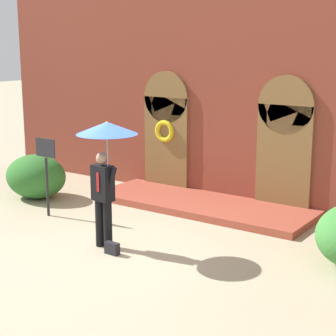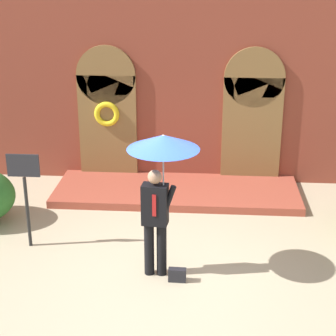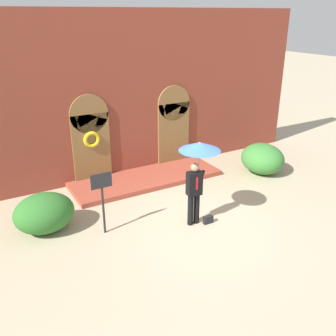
{
  "view_description": "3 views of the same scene",
  "coord_description": "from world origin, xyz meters",
  "px_view_note": "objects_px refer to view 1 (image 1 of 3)",
  "views": [
    {
      "loc": [
        6.49,
        -7.59,
        3.7
      ],
      "look_at": [
        0.06,
        1.62,
        1.21
      ],
      "focal_mm": 60.0,
      "sensor_mm": 36.0,
      "label": 1
    },
    {
      "loc": [
        0.62,
        -8.02,
        4.85
      ],
      "look_at": [
        -0.09,
        1.74,
        1.12
      ],
      "focal_mm": 60.0,
      "sensor_mm": 36.0,
      "label": 2
    },
    {
      "loc": [
        -5.25,
        -7.67,
        5.45
      ],
      "look_at": [
        -0.15,
        1.28,
        1.15
      ],
      "focal_mm": 40.0,
      "sensor_mm": 36.0,
      "label": 3
    }
  ],
  "objects_px": {
    "shrub_left": "(36,176)",
    "sign_post": "(46,164)",
    "person_with_umbrella": "(106,147)",
    "handbag": "(112,248)"
  },
  "relations": [
    {
      "from": "handbag",
      "to": "sign_post",
      "type": "xyz_separation_m",
      "value": [
        -2.67,
        0.98,
        1.05
      ]
    },
    {
      "from": "person_with_umbrella",
      "to": "sign_post",
      "type": "distance_m",
      "value": 2.64
    },
    {
      "from": "shrub_left",
      "to": "person_with_umbrella",
      "type": "bearing_deg",
      "value": -23.8
    },
    {
      "from": "sign_post",
      "to": "handbag",
      "type": "bearing_deg",
      "value": -20.09
    },
    {
      "from": "sign_post",
      "to": "shrub_left",
      "type": "relative_size",
      "value": 1.08
    },
    {
      "from": "person_with_umbrella",
      "to": "handbag",
      "type": "distance_m",
      "value": 1.83
    },
    {
      "from": "shrub_left",
      "to": "sign_post",
      "type": "bearing_deg",
      "value": -33.16
    },
    {
      "from": "person_with_umbrella",
      "to": "handbag",
      "type": "bearing_deg",
      "value": -37.1
    },
    {
      "from": "sign_post",
      "to": "shrub_left",
      "type": "xyz_separation_m",
      "value": [
        -1.34,
        0.87,
        -0.63
      ]
    },
    {
      "from": "person_with_umbrella",
      "to": "sign_post",
      "type": "relative_size",
      "value": 1.37
    }
  ]
}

